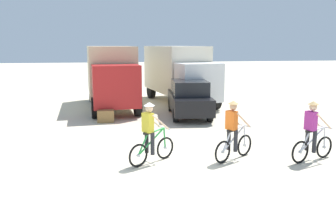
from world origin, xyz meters
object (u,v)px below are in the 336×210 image
Objects in this scene: sedan_parked at (189,98)px; cyclist_cowboy_hat at (233,133)px; cyclist_orange_shirt at (151,135)px; cyclist_near_camera at (312,133)px; box_truck_cream_rv at (179,71)px; box_truck_tan_camper at (111,74)px; supply_crate at (106,115)px.

sedan_parked is 6.54m from cyclist_cowboy_hat.
cyclist_orange_shirt is at bearing 177.80° from cyclist_cowboy_hat.
sedan_parked is 6.95m from cyclist_orange_shirt.
sedan_parked is 7.32m from cyclist_near_camera.
cyclist_cowboy_hat is (2.47, -0.09, 0.00)m from cyclist_orange_shirt.
cyclist_near_camera is (4.75, -0.56, 0.00)m from cyclist_orange_shirt.
sedan_parked is 2.38× the size of cyclist_near_camera.
box_truck_cream_rv is 3.88× the size of cyclist_cowboy_hat.
box_truck_cream_rv is at bearing 87.84° from cyclist_cowboy_hat.
cyclist_orange_shirt is (1.08, -9.56, -1.03)m from box_truck_tan_camper.
supply_crate is at bearing 122.22° from cyclist_cowboy_hat.
cyclist_orange_shirt is 1.00× the size of cyclist_cowboy_hat.
supply_crate is at bearing -94.59° from box_truck_tan_camper.
cyclist_near_camera reaches higher than sedan_parked.
box_truck_tan_camper is 3.92m from supply_crate.
cyclist_cowboy_hat is (3.55, -9.66, -1.03)m from box_truck_tan_camper.
cyclist_near_camera is at bearing -47.00° from supply_crate.
box_truck_cream_rv is 10.61m from cyclist_cowboy_hat.
supply_crate is (-0.29, -3.56, -1.60)m from box_truck_tan_camper.
cyclist_near_camera is at bearing -80.32° from box_truck_cream_rv.
sedan_parked is (-0.26, -4.02, -0.99)m from box_truck_cream_rv.
sedan_parked is at bearing -40.27° from box_truck_tan_camper.
box_truck_tan_camper is 4.93m from sedan_parked.
box_truck_tan_camper reaches higher than supply_crate.
cyclist_cowboy_hat is at bearing -2.20° from cyclist_orange_shirt.
cyclist_near_camera is 1.96× the size of supply_crate.
box_truck_cream_rv is 6.36m from supply_crate.
box_truck_tan_camper is at bearing -167.20° from box_truck_cream_rv.
box_truck_tan_camper and box_truck_cream_rv have the same top height.
cyclist_cowboy_hat is at bearing -91.17° from sedan_parked.
cyclist_cowboy_hat is 2.33m from cyclist_near_camera.
box_truck_tan_camper is 3.80× the size of cyclist_near_camera.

